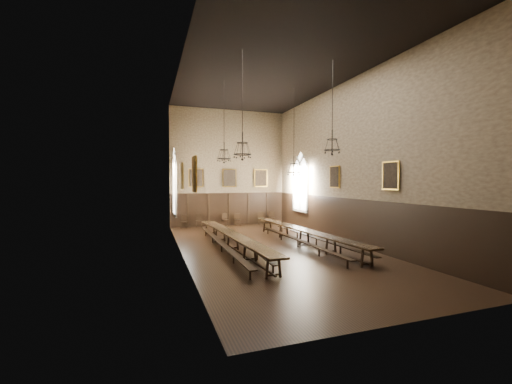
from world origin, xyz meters
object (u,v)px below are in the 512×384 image
bench_left_inner (245,244)px  chair_7 (272,220)px  chair_1 (199,223)px  chair_0 (184,224)px  bench_left_outer (222,246)px  chandelier_front_left (242,146)px  bench_right_inner (298,242)px  chandelier_back_right (294,166)px  chair_4 (237,222)px  chair_6 (261,221)px  bench_right_outer (316,240)px  table_left (233,242)px  chair_3 (225,222)px  chandelier_back_left (224,153)px  table_right (304,237)px  chandelier_front_right (332,143)px

bench_left_inner → chair_7: (4.77, 8.40, 0.04)m
chair_1 → chair_0: bearing=-164.0°
bench_left_outer → chandelier_front_left: (0.46, -2.10, 4.64)m
bench_right_inner → chair_0: chair_0 is taller
chair_0 → bench_left_inner: bearing=-60.2°
bench_left_inner → chandelier_back_right: (3.65, 2.03, 4.08)m
chair_4 → chair_6: (1.94, -0.02, 0.02)m
bench_left_inner → bench_right_outer: bearing=-2.7°
bench_left_inner → chandelier_front_left: 5.20m
table_left → chair_3: (1.60, 8.46, -0.13)m
chair_7 → chandelier_front_left: (-5.55, -10.58, 4.62)m
chair_1 → chandelier_front_left: size_ratio=0.22×
bench_left_outer → chandelier_back_left: 5.28m
table_right → chair_7: chair_7 is taller
chair_3 → chandelier_front_left: bearing=-108.1°
bench_left_outer → chandelier_front_right: bearing=-26.0°
bench_left_inner → table_right: bearing=3.1°
chair_0 → chandelier_front_left: (1.39, -10.61, 4.63)m
bench_right_inner → bench_left_inner: bearing=173.8°
table_left → chandelier_front_left: (-0.14, -2.23, 4.50)m
bench_right_inner → table_right: bearing=38.3°
chair_3 → chandelier_front_left: size_ratio=0.21×
table_right → chair_0: bearing=124.0°
chandelier_back_left → chandelier_front_left: same height
table_right → chair_1: (-4.46, 8.32, -0.12)m
table_right → bench_left_inner: table_right is taller
table_right → chair_6: size_ratio=10.77×
bench_left_inner → chandelier_back_left: size_ratio=2.09×
chandelier_back_left → chandelier_front_right: (4.05, -4.52, 0.17)m
chair_1 → chair_4: (2.98, -0.03, -0.02)m
bench_right_outer → chair_3: 9.20m
bench_right_outer → chair_0: (-6.10, 8.62, 0.02)m
bench_right_outer → chandelier_front_left: 6.92m
chandelier_back_right → chandelier_front_left: bearing=-136.5°
bench_right_outer → chandelier_front_left: (-4.72, -1.99, 4.66)m
chair_1 → chandelier_front_left: (0.28, -10.68, 4.62)m
chair_7 → chandelier_back_right: chandelier_back_right is taller
bench_right_outer → chandelier_back_right: (-0.29, 2.22, 4.08)m
chair_0 → chandelier_back_left: 8.04m
table_left → bench_left_outer: 0.63m
chair_6 → chandelier_front_left: size_ratio=0.22×
chair_1 → chair_6: (4.92, -0.05, 0.00)m
chandelier_back_left → chandelier_front_right: bearing=-48.1°
chair_3 → chandelier_back_left: bearing=-112.4°
chandelier_back_left → chandelier_front_right: 6.07m
table_right → chandelier_back_left: 6.40m
table_right → chandelier_front_left: chandelier_front_left is taller
chandelier_back_left → chandelier_front_left: 4.32m
chair_4 → chandelier_front_right: chandelier_front_right is taller
chandelier_back_left → table_right: bearing=-26.2°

